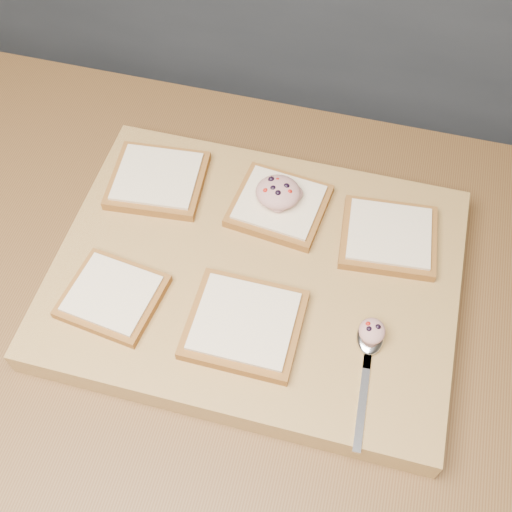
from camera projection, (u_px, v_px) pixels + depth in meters
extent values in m
plane|color=#515459|center=(218.00, 489.00, 1.56)|extent=(4.00, 4.00, 0.00)
cube|color=slate|center=(207.00, 435.00, 1.21)|extent=(1.90, 0.75, 0.84)
cube|color=brown|center=(185.00, 326.00, 0.83)|extent=(2.00, 0.80, 0.06)
cube|color=#B08C4B|center=(256.00, 277.00, 0.81)|extent=(0.50, 0.38, 0.04)
cube|color=brown|center=(158.00, 180.00, 0.87)|extent=(0.13, 0.12, 0.01)
cube|color=#FFE4C2|center=(157.00, 176.00, 0.86)|extent=(0.12, 0.11, 0.00)
cube|color=brown|center=(279.00, 206.00, 0.84)|extent=(0.13, 0.12, 0.01)
cube|color=#FFE4C2|center=(279.00, 202.00, 0.84)|extent=(0.11, 0.10, 0.00)
cube|color=brown|center=(388.00, 237.00, 0.82)|extent=(0.13, 0.12, 0.01)
cube|color=#FFE4C2|center=(390.00, 233.00, 0.81)|extent=(0.11, 0.10, 0.00)
cube|color=brown|center=(113.00, 296.00, 0.77)|extent=(0.12, 0.11, 0.01)
cube|color=#FFE4C2|center=(112.00, 293.00, 0.76)|extent=(0.11, 0.10, 0.00)
cube|color=brown|center=(245.00, 324.00, 0.75)|extent=(0.13, 0.12, 0.01)
cube|color=#FFE4C2|center=(244.00, 321.00, 0.74)|extent=(0.11, 0.10, 0.00)
ellipsoid|color=tan|center=(278.00, 192.00, 0.83)|extent=(0.06, 0.06, 0.03)
sphere|color=black|center=(286.00, 186.00, 0.82)|extent=(0.01, 0.01, 0.01)
sphere|color=black|center=(271.00, 180.00, 0.82)|extent=(0.01, 0.01, 0.01)
sphere|color=black|center=(278.00, 193.00, 0.81)|extent=(0.01, 0.01, 0.01)
sphere|color=black|center=(273.00, 189.00, 0.82)|extent=(0.01, 0.01, 0.01)
sphere|color=#A5140C|center=(290.00, 192.00, 0.81)|extent=(0.01, 0.01, 0.01)
sphere|color=#A5140C|center=(277.00, 180.00, 0.83)|extent=(0.01, 0.01, 0.01)
sphere|color=#A5140C|center=(266.00, 191.00, 0.82)|extent=(0.01, 0.01, 0.01)
ellipsoid|color=silver|center=(370.00, 336.00, 0.74)|extent=(0.03, 0.05, 0.01)
cube|color=silver|center=(368.00, 357.00, 0.73)|extent=(0.01, 0.03, 0.00)
cube|color=silver|center=(363.00, 399.00, 0.70)|extent=(0.02, 0.12, 0.00)
ellipsoid|color=tan|center=(372.00, 331.00, 0.73)|extent=(0.03, 0.03, 0.02)
sphere|color=black|center=(378.00, 327.00, 0.72)|extent=(0.01, 0.01, 0.01)
sphere|color=black|center=(369.00, 329.00, 0.72)|extent=(0.01, 0.01, 0.01)
sphere|color=#A5140C|center=(368.00, 324.00, 0.73)|extent=(0.01, 0.01, 0.01)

